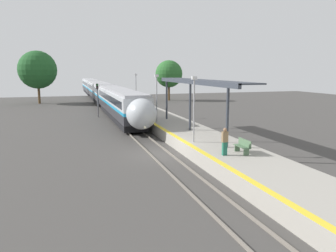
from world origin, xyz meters
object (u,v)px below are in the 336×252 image
object	(u,v)px
lamppost_near	(194,104)
lamppost_far	(136,89)
train	(100,91)
lamppost_mid	(157,95)
person_waiting	(225,141)
railway_signal	(98,97)
platform_bench	(243,146)

from	to	relation	value
lamppost_near	lamppost_far	world-z (taller)	same
train	lamppost_mid	world-z (taller)	lamppost_mid
lamppost_near	lamppost_far	xyz separation A→B (m)	(0.00, 19.99, 0.00)
train	person_waiting	distance (m)	45.51
train	lamppost_mid	bearing A→B (deg)	-85.72
person_waiting	lamppost_mid	xyz separation A→B (m)	(-0.41, 14.08, 1.87)
person_waiting	railway_signal	bearing A→B (deg)	101.01
platform_bench	lamppost_far	size ratio (longest dim) A/B	0.32
person_waiting	lamppost_near	xyz separation A→B (m)	(-0.41, 4.08, 1.87)
person_waiting	lamppost_near	bearing A→B (deg)	95.68
train	railway_signal	bearing A→B (deg)	-97.00
lamppost_mid	platform_bench	bearing A→B (deg)	-82.90
railway_signal	lamppost_near	distance (m)	22.68
person_waiting	lamppost_mid	world-z (taller)	lamppost_mid
lamppost_mid	lamppost_far	size ratio (longest dim) A/B	1.00
railway_signal	lamppost_far	bearing A→B (deg)	-24.83
train	lamppost_near	world-z (taller)	lamppost_near
lamppost_mid	lamppost_far	bearing A→B (deg)	90.00
railway_signal	lamppost_far	distance (m)	5.28
railway_signal	lamppost_mid	xyz separation A→B (m)	(4.70, -12.17, 1.02)
platform_bench	person_waiting	xyz separation A→B (m)	(-1.33, -0.10, 0.42)
railway_signal	lamppost_far	world-z (taller)	lamppost_far
platform_bench	lamppost_mid	xyz separation A→B (m)	(-1.74, 13.98, 2.29)
train	lamppost_near	distance (m)	41.44
platform_bench	lamppost_mid	bearing A→B (deg)	97.10
railway_signal	lamppost_near	world-z (taller)	lamppost_near
lamppost_far	lamppost_near	bearing A→B (deg)	-90.00
railway_signal	lamppost_near	xyz separation A→B (m)	(4.70, -22.16, 1.02)
railway_signal	platform_bench	bearing A→B (deg)	-76.16
person_waiting	lamppost_mid	distance (m)	14.21
train	person_waiting	size ratio (longest dim) A/B	42.62
lamppost_mid	person_waiting	bearing A→B (deg)	-88.35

